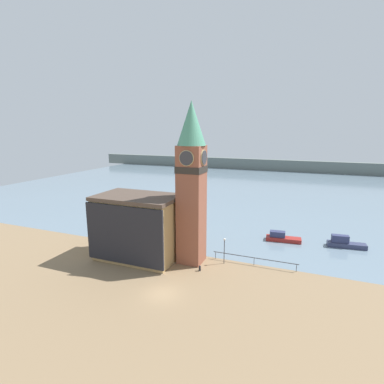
# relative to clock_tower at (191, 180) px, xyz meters

# --- Properties ---
(ground_plane) EXTENTS (160.00, 160.00, 0.00)m
(ground_plane) POSITION_rel_clock_tower_xyz_m (0.11, -9.24, -11.76)
(ground_plane) COLOR #846B4C
(water) EXTENTS (160.00, 120.00, 0.00)m
(water) POSITION_rel_clock_tower_xyz_m (0.11, 62.28, -11.76)
(water) COLOR slate
(water) RESTS_ON ground_plane
(far_shoreline) EXTENTS (180.00, 3.00, 5.00)m
(far_shoreline) POSITION_rel_clock_tower_xyz_m (0.11, 102.28, -9.26)
(far_shoreline) COLOR slate
(far_shoreline) RESTS_ON water
(pier_railing) EXTENTS (11.74, 0.08, 1.09)m
(pier_railing) POSITION_rel_clock_tower_xyz_m (8.52, 2.03, -10.80)
(pier_railing) COLOR #333338
(pier_railing) RESTS_ON ground_plane
(clock_tower) EXTENTS (3.81, 3.81, 22.10)m
(clock_tower) POSITION_rel_clock_tower_xyz_m (0.00, 0.00, 0.00)
(clock_tower) COLOR brown
(clock_tower) RESTS_ON ground_plane
(pier_building) EXTENTS (11.83, 7.47, 9.29)m
(pier_building) POSITION_rel_clock_tower_xyz_m (-7.70, -1.64, -7.10)
(pier_building) COLOR tan
(pier_building) RESTS_ON ground_plane
(boat_near) EXTENTS (5.79, 2.25, 1.62)m
(boat_near) POSITION_rel_clock_tower_xyz_m (11.19, 12.92, -11.18)
(boat_near) COLOR maroon
(boat_near) RESTS_ON water
(boat_far) EXTENTS (5.84, 2.11, 1.92)m
(boat_far) POSITION_rel_clock_tower_xyz_m (20.77, 13.79, -11.08)
(boat_far) COLOR #333856
(boat_far) RESTS_ON water
(mooring_bollard_near) EXTENTS (0.30, 0.30, 0.76)m
(mooring_bollard_near) POSITION_rel_clock_tower_xyz_m (2.15, -2.42, -11.35)
(mooring_bollard_near) COLOR black
(mooring_bollard_near) RESTS_ON ground_plane
(lamp_post) EXTENTS (0.32, 0.32, 3.73)m
(lamp_post) POSITION_rel_clock_tower_xyz_m (4.53, 0.96, -9.14)
(lamp_post) COLOR #2D2D33
(lamp_post) RESTS_ON ground_plane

